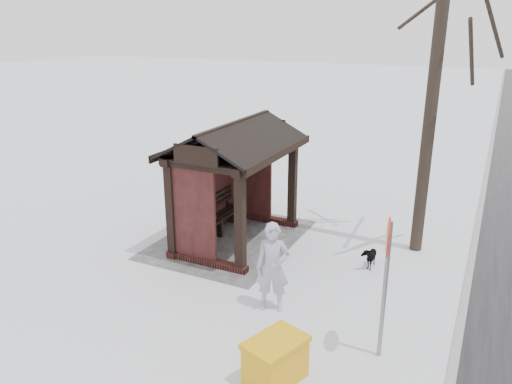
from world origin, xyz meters
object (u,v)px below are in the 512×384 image
Objects in this scene: bus_shelter at (230,158)px; road_sign at (386,260)px; dog at (369,256)px; grit_bin at (276,360)px; pedestrian at (273,267)px.

bus_shelter is 5.45m from road_sign.
road_sign is at bearing -76.43° from dog.
bus_shelter reaches higher than grit_bin.
pedestrian is (2.53, 2.29, -1.28)m from bus_shelter.
bus_shelter is 4.03m from dog.
dog is 3.60m from road_sign.
road_sign is at bearing -31.62° from pedestrian.
road_sign is (0.54, 2.19, 0.88)m from pedestrian.
road_sign is (3.07, 4.48, -0.40)m from bus_shelter.
bus_shelter is at bearing -124.93° from grit_bin.
road_sign is at bearing 155.02° from grit_bin.
bus_shelter reaches higher than road_sign.
pedestrian reaches higher than grit_bin.
pedestrian is 2.90× the size of dog.
pedestrian is at bearing -135.27° from grit_bin.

